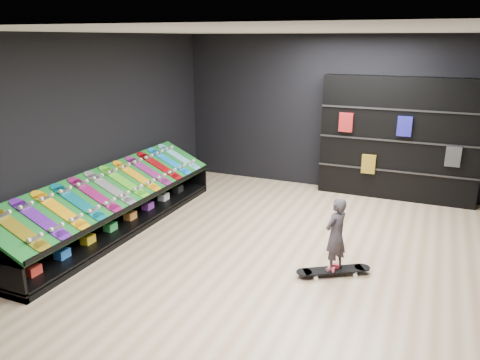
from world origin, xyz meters
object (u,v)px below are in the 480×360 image
at_px(floor_skateboard, 333,272).
at_px(back_shelving, 399,139).
at_px(display_rack, 116,214).
at_px(child, 335,249).

bearing_deg(floor_skateboard, back_shelving, 51.28).
relative_size(display_rack, child, 7.82).
xyz_separation_m(display_rack, back_shelving, (3.90, 3.32, 0.88)).
bearing_deg(child, floor_skateboard, 26.68).
bearing_deg(back_shelving, child, -96.25).
xyz_separation_m(floor_skateboard, child, (0.00, 0.00, 0.33)).
height_order(display_rack, floor_skateboard, display_rack).
relative_size(display_rack, back_shelving, 1.59).
height_order(back_shelving, child, back_shelving).
xyz_separation_m(display_rack, floor_skateboard, (3.51, -0.18, -0.20)).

